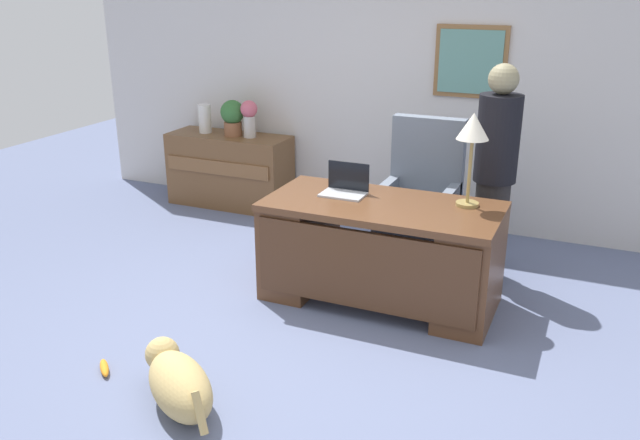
{
  "coord_description": "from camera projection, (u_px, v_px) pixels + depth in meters",
  "views": [
    {
      "loc": [
        1.72,
        -3.47,
        2.25
      ],
      "look_at": [
        0.07,
        0.3,
        0.75
      ],
      "focal_mm": 37.26,
      "sensor_mm": 36.0,
      "label": 1
    }
  ],
  "objects": [
    {
      "name": "desk",
      "position": [
        380.0,
        250.0,
        4.79
      ],
      "size": [
        1.67,
        0.81,
        0.75
      ],
      "color": "brown",
      "rests_on": "ground_plane"
    },
    {
      "name": "dog_lying",
      "position": [
        178.0,
        382.0,
        3.66
      ],
      "size": [
        0.68,
        0.61,
        0.3
      ],
      "color": "tan",
      "rests_on": "ground_plane"
    },
    {
      "name": "vase_empty",
      "position": [
        205.0,
        119.0,
        6.82
      ],
      "size": [
        0.13,
        0.13,
        0.29
      ],
      "primitive_type": "cylinder",
      "color": "silver",
      "rests_on": "credenza"
    },
    {
      "name": "dog_toy_plush",
      "position": [
        104.0,
        368.0,
        4.03
      ],
      "size": [
        0.18,
        0.17,
        0.05
      ],
      "primitive_type": "ellipsoid",
      "rotation": [
        0.0,
        0.0,
        5.52
      ],
      "color": "orange",
      "rests_on": "ground_plane"
    },
    {
      "name": "back_wall",
      "position": [
        413.0,
        81.0,
        6.17
      ],
      "size": [
        7.0,
        0.16,
        2.7
      ],
      "color": "silver",
      "rests_on": "ground_plane"
    },
    {
      "name": "ground_plane",
      "position": [
        293.0,
        339.0,
        4.41
      ],
      "size": [
        12.0,
        12.0,
        0.0
      ],
      "primitive_type": "plane",
      "color": "slate"
    },
    {
      "name": "armchair",
      "position": [
        421.0,
        201.0,
        5.48
      ],
      "size": [
        0.6,
        0.59,
        1.19
      ],
      "color": "slate",
      "rests_on": "ground_plane"
    },
    {
      "name": "desk_lamp",
      "position": [
        473.0,
        133.0,
        4.47
      ],
      "size": [
        0.22,
        0.22,
        0.65
      ],
      "color": "#9E8447",
      "rests_on": "desk"
    },
    {
      "name": "laptop",
      "position": [
        346.0,
        186.0,
        4.88
      ],
      "size": [
        0.32,
        0.22,
        0.22
      ],
      "color": "#B2B5BA",
      "rests_on": "desk"
    },
    {
      "name": "potted_plant",
      "position": [
        233.0,
        116.0,
        6.68
      ],
      "size": [
        0.24,
        0.24,
        0.36
      ],
      "color": "brown",
      "rests_on": "credenza"
    },
    {
      "name": "vase_with_flowers",
      "position": [
        249.0,
        116.0,
        6.6
      ],
      "size": [
        0.17,
        0.17,
        0.37
      ],
      "color": "beige",
      "rests_on": "credenza"
    },
    {
      "name": "person_standing",
      "position": [
        495.0,
        173.0,
        5.01
      ],
      "size": [
        0.32,
        0.32,
        1.68
      ],
      "color": "#262323",
      "rests_on": "ground_plane"
    },
    {
      "name": "credenza",
      "position": [
        230.0,
        170.0,
        6.89
      ],
      "size": [
        1.27,
        0.5,
        0.75
      ],
      "color": "brown",
      "rests_on": "ground_plane"
    }
  ]
}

